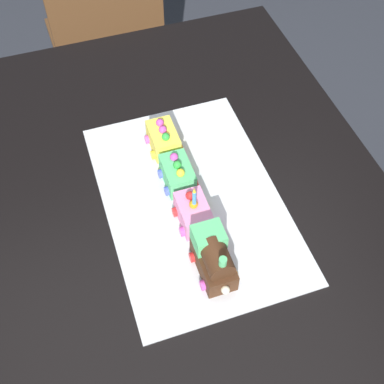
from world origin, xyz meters
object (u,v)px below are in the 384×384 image
object	(u,v)px
chair	(107,43)
cake_locomotive	(214,257)
birthday_candle	(194,196)
cake_car_caboose_lemon	(163,139)
dining_table	(185,235)
cake_car_gondola_mint_green	(178,174)
cake_car_flatbed_bubblegum	(193,213)

from	to	relation	value
chair	cake_locomotive	size ratio (longest dim) A/B	6.14
chair	birthday_candle	size ratio (longest dim) A/B	16.29
cake_car_caboose_lemon	dining_table	bearing A→B (deg)	176.72
birthday_candle	cake_locomotive	bearing A→B (deg)	180.00
cake_locomotive	cake_car_caboose_lemon	distance (m)	0.37
cake_car_gondola_mint_green	birthday_candle	size ratio (longest dim) A/B	1.89
cake_car_gondola_mint_green	birthday_candle	xyz separation A→B (m)	(-0.12, 0.00, 0.07)
dining_table	cake_locomotive	size ratio (longest dim) A/B	10.00
dining_table	cake_car_flatbed_bubblegum	distance (m)	0.14
chair	cake_car_caboose_lemon	size ratio (longest dim) A/B	8.60
dining_table	cake_car_caboose_lemon	world-z (taller)	cake_car_caboose_lemon
cake_car_gondola_mint_green	dining_table	bearing A→B (deg)	172.16
birthday_candle	cake_car_gondola_mint_green	bearing A→B (deg)	-0.00
cake_locomotive	cake_car_caboose_lemon	bearing A→B (deg)	-0.00
cake_car_flatbed_bubblegum	cake_car_caboose_lemon	bearing A→B (deg)	-0.00
cake_car_flatbed_bubblegum	cake_car_gondola_mint_green	world-z (taller)	same
birthday_candle	dining_table	bearing A→B (deg)	16.80
cake_car_caboose_lemon	cake_car_gondola_mint_green	bearing A→B (deg)	180.00
cake_car_caboose_lemon	cake_car_flatbed_bubblegum	bearing A→B (deg)	180.00
chair	cake_car_gondola_mint_green	distance (m)	0.99
dining_table	cake_locomotive	world-z (taller)	cake_locomotive
chair	birthday_candle	xyz separation A→B (m)	(-1.07, 0.00, 0.37)
chair	cake_car_gondola_mint_green	bearing A→B (deg)	88.08
cake_locomotive	birthday_candle	xyz separation A→B (m)	(0.12, -0.00, 0.05)
dining_table	chair	bearing A→B (deg)	-0.70
cake_car_flatbed_bubblegum	cake_locomotive	bearing A→B (deg)	180.00
dining_table	cake_car_caboose_lemon	size ratio (longest dim) A/B	14.00
cake_locomotive	cake_car_gondola_mint_green	size ratio (longest dim) A/B	1.40
cake_car_gondola_mint_green	birthday_candle	world-z (taller)	birthday_candle
cake_car_gondola_mint_green	chair	bearing A→B (deg)	-0.06
chair	cake_car_caboose_lemon	xyz separation A→B (m)	(-0.83, 0.00, 0.30)
dining_table	chair	size ratio (longest dim) A/B	1.63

